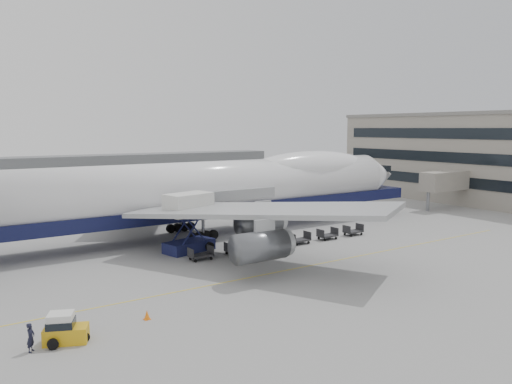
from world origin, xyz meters
TOP-DOWN VIEW (x-y plane):
  - ground at (0.00, 0.00)m, footprint 260.00×260.00m
  - apron_line at (0.00, -6.00)m, footprint 60.00×0.15m
  - hangar at (-10.00, 70.00)m, footprint 110.00×8.00m
  - airliner at (0.64, 12.00)m, footprint 67.00×55.30m
  - catering_truck at (-6.59, 5.36)m, footprint 5.68×4.46m
  - baggage_tug at (-22.86, -10.84)m, footprint 2.85×2.25m
  - ground_worker at (-24.76, -11.09)m, footprint 0.69×0.75m
  - traffic_cone at (-17.34, -10.12)m, footprint 0.43×0.43m
  - dolly_0 at (-7.19, 1.56)m, footprint 2.30×1.35m
  - dolly_1 at (-3.06, 1.56)m, footprint 2.30×1.35m
  - dolly_2 at (1.08, 1.56)m, footprint 2.30×1.35m
  - dolly_3 at (5.21, 1.56)m, footprint 2.30×1.35m
  - dolly_4 at (9.35, 1.56)m, footprint 2.30×1.35m
  - dolly_5 at (13.49, 1.56)m, footprint 2.30×1.35m

SIDE VIEW (x-z plane):
  - ground at x=0.00m, z-range 0.00..0.00m
  - apron_line at x=0.00m, z-range 0.00..0.01m
  - traffic_cone at x=-17.34m, z-range -0.02..0.62m
  - dolly_0 at x=-7.19m, z-range -0.12..1.18m
  - dolly_1 at x=-3.06m, z-range -0.12..1.18m
  - dolly_2 at x=1.08m, z-range -0.12..1.18m
  - dolly_3 at x=5.21m, z-range -0.12..1.18m
  - dolly_4 at x=9.35m, z-range -0.12..1.18m
  - dolly_5 at x=13.49m, z-range -0.12..1.18m
  - baggage_tug at x=-22.86m, z-range -0.10..1.74m
  - ground_worker at x=-24.76m, z-range 0.00..1.72m
  - catering_truck at x=-6.59m, z-range 0.37..6.53m
  - hangar at x=-10.00m, z-range 0.00..7.00m
  - airliner at x=0.64m, z-range -4.37..15.61m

